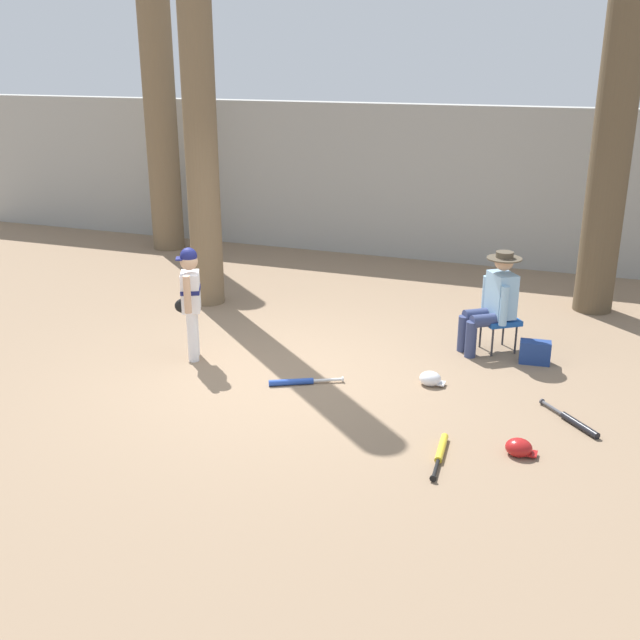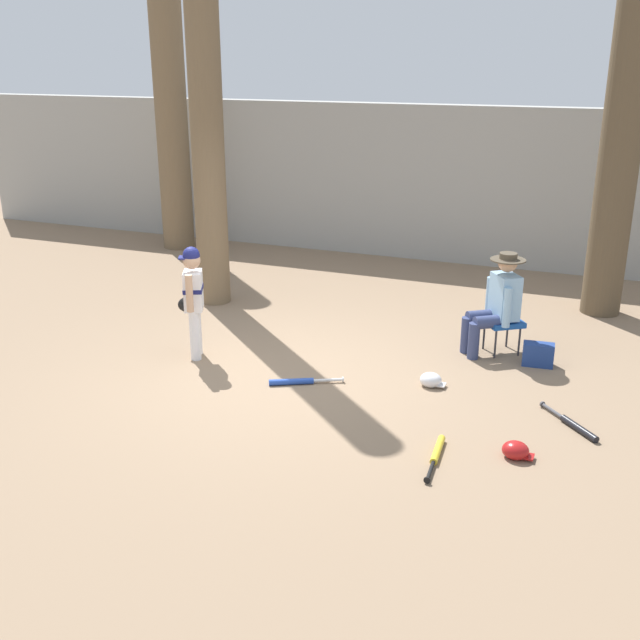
{
  "view_description": "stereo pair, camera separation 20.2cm",
  "coord_description": "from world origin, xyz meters",
  "px_view_note": "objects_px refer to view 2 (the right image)",
  "views": [
    {
      "loc": [
        3.06,
        -6.92,
        3.32
      ],
      "look_at": [
        0.52,
        -0.09,
        0.75
      ],
      "focal_mm": 42.52,
      "sensor_mm": 36.0,
      "label": 1
    },
    {
      "loc": [
        3.25,
        -6.85,
        3.32
      ],
      "look_at": [
        0.52,
        -0.09,
        0.75
      ],
      "focal_mm": 42.52,
      "sensor_mm": 36.0,
      "label": 2
    }
  ],
  "objects_px": {
    "tree_far_left": "(172,124)",
    "batting_helmet_red": "(516,450)",
    "handbag_beside_stool": "(538,355)",
    "bat_black_composite": "(575,426)",
    "tree_behind_spectator": "(617,172)",
    "seated_spectator": "(497,301)",
    "tree_near_player": "(205,98)",
    "young_ballplayer": "(193,295)",
    "batting_helmet_white": "(431,380)",
    "bat_yellow_trainer": "(437,453)",
    "bat_blue_youth": "(297,381)",
    "folding_stool": "(503,323)"
  },
  "relations": [
    {
      "from": "tree_far_left",
      "to": "batting_helmet_red",
      "type": "height_order",
      "value": "tree_far_left"
    },
    {
      "from": "handbag_beside_stool",
      "to": "batting_helmet_red",
      "type": "height_order",
      "value": "handbag_beside_stool"
    },
    {
      "from": "bat_black_composite",
      "to": "batting_helmet_red",
      "type": "distance_m",
      "value": 0.87
    },
    {
      "from": "tree_behind_spectator",
      "to": "handbag_beside_stool",
      "type": "height_order",
      "value": "tree_behind_spectator"
    },
    {
      "from": "seated_spectator",
      "to": "tree_near_player",
      "type": "bearing_deg",
      "value": 172.59
    },
    {
      "from": "young_ballplayer",
      "to": "seated_spectator",
      "type": "distance_m",
      "value": 3.47
    },
    {
      "from": "batting_helmet_red",
      "to": "tree_near_player",
      "type": "bearing_deg",
      "value": 147.78
    },
    {
      "from": "batting_helmet_white",
      "to": "batting_helmet_red",
      "type": "bearing_deg",
      "value": -48.68
    },
    {
      "from": "tree_near_player",
      "to": "seated_spectator",
      "type": "height_order",
      "value": "tree_near_player"
    },
    {
      "from": "bat_yellow_trainer",
      "to": "tree_far_left",
      "type": "bearing_deg",
      "value": 137.16
    },
    {
      "from": "bat_yellow_trainer",
      "to": "bat_blue_youth",
      "type": "distance_m",
      "value": 1.98
    },
    {
      "from": "handbag_beside_stool",
      "to": "bat_black_composite",
      "type": "relative_size",
      "value": 0.54
    },
    {
      "from": "handbag_beside_stool",
      "to": "batting_helmet_red",
      "type": "distance_m",
      "value": 2.2
    },
    {
      "from": "young_ballplayer",
      "to": "handbag_beside_stool",
      "type": "xyz_separation_m",
      "value": [
        3.71,
        1.2,
        -0.61
      ]
    },
    {
      "from": "tree_far_left",
      "to": "batting_helmet_red",
      "type": "bearing_deg",
      "value": -38.83
    },
    {
      "from": "folding_stool",
      "to": "bat_yellow_trainer",
      "type": "distance_m",
      "value": 2.71
    },
    {
      "from": "bat_blue_youth",
      "to": "folding_stool",
      "type": "bearing_deg",
      "value": 43.26
    },
    {
      "from": "tree_behind_spectator",
      "to": "seated_spectator",
      "type": "distance_m",
      "value": 2.63
    },
    {
      "from": "young_ballplayer",
      "to": "batting_helmet_white",
      "type": "xyz_separation_m",
      "value": [
        2.74,
        0.2,
        -0.68
      ]
    },
    {
      "from": "bat_black_composite",
      "to": "batting_helmet_red",
      "type": "relative_size",
      "value": 2.27
    },
    {
      "from": "batting_helmet_white",
      "to": "folding_stool",
      "type": "bearing_deg",
      "value": 67.23
    },
    {
      "from": "tree_behind_spectator",
      "to": "folding_stool",
      "type": "bearing_deg",
      "value": -116.8
    },
    {
      "from": "tree_near_player",
      "to": "bat_yellow_trainer",
      "type": "bearing_deg",
      "value": -38.38
    },
    {
      "from": "batting_helmet_red",
      "to": "young_ballplayer",
      "type": "bearing_deg",
      "value": 165.19
    },
    {
      "from": "folding_stool",
      "to": "bat_yellow_trainer",
      "type": "bearing_deg",
      "value": -92.37
    },
    {
      "from": "tree_near_player",
      "to": "bat_blue_youth",
      "type": "distance_m",
      "value": 4.17
    },
    {
      "from": "bat_black_composite",
      "to": "bat_blue_youth",
      "type": "height_order",
      "value": "same"
    },
    {
      "from": "young_ballplayer",
      "to": "batting_helmet_red",
      "type": "height_order",
      "value": "young_ballplayer"
    },
    {
      "from": "bat_black_composite",
      "to": "batting_helmet_red",
      "type": "bearing_deg",
      "value": -120.13
    },
    {
      "from": "seated_spectator",
      "to": "handbag_beside_stool",
      "type": "height_order",
      "value": "seated_spectator"
    },
    {
      "from": "bat_blue_youth",
      "to": "batting_helmet_white",
      "type": "height_order",
      "value": "batting_helmet_white"
    },
    {
      "from": "tree_behind_spectator",
      "to": "bat_black_composite",
      "type": "bearing_deg",
      "value": -90.63
    },
    {
      "from": "young_ballplayer",
      "to": "batting_helmet_white",
      "type": "relative_size",
      "value": 4.76
    },
    {
      "from": "tree_near_player",
      "to": "tree_far_left",
      "type": "height_order",
      "value": "tree_near_player"
    },
    {
      "from": "tree_near_player",
      "to": "folding_stool",
      "type": "xyz_separation_m",
      "value": [
        4.09,
        -0.46,
        -2.42
      ]
    },
    {
      "from": "tree_near_player",
      "to": "young_ballplayer",
      "type": "relative_size",
      "value": 4.82
    },
    {
      "from": "tree_far_left",
      "to": "bat_yellow_trainer",
      "type": "distance_m",
      "value": 8.69
    },
    {
      "from": "bat_blue_youth",
      "to": "batting_helmet_white",
      "type": "bearing_deg",
      "value": 20.38
    },
    {
      "from": "folding_stool",
      "to": "young_ballplayer",
      "type": "bearing_deg",
      "value": -156.12
    },
    {
      "from": "young_ballplayer",
      "to": "bat_blue_youth",
      "type": "bearing_deg",
      "value": -11.88
    },
    {
      "from": "tree_near_player",
      "to": "bat_yellow_trainer",
      "type": "relative_size",
      "value": 8.21
    },
    {
      "from": "handbag_beside_stool",
      "to": "tree_far_left",
      "type": "bearing_deg",
      "value": 153.99
    },
    {
      "from": "young_ballplayer",
      "to": "folding_stool",
      "type": "height_order",
      "value": "young_ballplayer"
    },
    {
      "from": "bat_blue_youth",
      "to": "young_ballplayer",
      "type": "bearing_deg",
      "value": 168.12
    },
    {
      "from": "seated_spectator",
      "to": "bat_yellow_trainer",
      "type": "relative_size",
      "value": 1.57
    },
    {
      "from": "folding_stool",
      "to": "handbag_beside_stool",
      "type": "bearing_deg",
      "value": -28.76
    },
    {
      "from": "folding_stool",
      "to": "bat_yellow_trainer",
      "type": "relative_size",
      "value": 0.73
    },
    {
      "from": "seated_spectator",
      "to": "bat_blue_youth",
      "type": "bearing_deg",
      "value": -136.44
    },
    {
      "from": "tree_behind_spectator",
      "to": "young_ballplayer",
      "type": "height_order",
      "value": "tree_behind_spectator"
    },
    {
      "from": "bat_blue_youth",
      "to": "bat_black_composite",
      "type": "bearing_deg",
      "value": 0.95
    }
  ]
}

